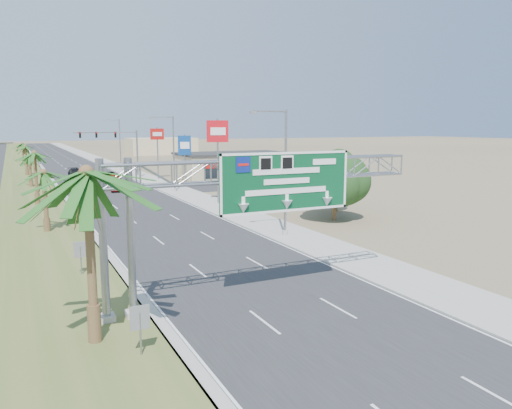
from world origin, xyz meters
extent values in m
plane|color=#8C7A59|center=(0.00, 0.00, 0.00)|extent=(600.00, 600.00, 0.00)
cube|color=#28282B|center=(0.00, 110.00, 0.01)|extent=(12.00, 300.00, 0.02)
cube|color=#9E9B93|center=(8.50, 110.00, 0.05)|extent=(4.00, 300.00, 0.10)
cube|color=#4B602A|center=(-10.00, 110.00, 0.06)|extent=(7.00, 300.00, 0.12)
cylinder|color=gray|center=(-7.20, 10.00, 3.70)|extent=(0.36, 0.36, 7.40)
cylinder|color=gray|center=(-8.40, 10.00, 3.70)|extent=(0.36, 0.36, 7.40)
cube|color=#9E9B93|center=(-7.20, 10.00, 0.20)|extent=(0.70, 0.70, 0.40)
cube|color=#9E9B93|center=(-8.40, 10.00, 0.20)|extent=(0.70, 0.70, 0.40)
cube|color=#074725|center=(0.50, 9.52, 6.00)|extent=(7.20, 0.12, 3.00)
cube|color=navy|center=(-1.90, 9.44, 6.95)|extent=(0.75, 0.03, 0.75)
cone|color=white|center=(0.50, 9.44, 4.85)|extent=(0.56, 0.56, 0.45)
cylinder|color=brown|center=(-9.20, 8.00, 3.50)|extent=(0.36, 0.36, 7.00)
cylinder|color=brown|center=(-9.20, 8.00, 0.84)|extent=(0.54, 0.54, 1.68)
cylinder|color=brown|center=(-9.50, 32.00, 2.50)|extent=(0.36, 0.36, 5.00)
cylinder|color=brown|center=(-9.50, 32.00, 0.60)|extent=(0.54, 0.54, 1.20)
cylinder|color=brown|center=(-9.50, 48.00, 2.90)|extent=(0.36, 0.36, 5.80)
cylinder|color=brown|center=(-9.50, 48.00, 0.70)|extent=(0.54, 0.54, 1.39)
cylinder|color=brown|center=(-9.50, 66.00, 2.25)|extent=(0.36, 0.36, 4.50)
cylinder|color=brown|center=(-9.50, 66.00, 0.54)|extent=(0.54, 0.54, 1.08)
cylinder|color=brown|center=(-9.50, 85.00, 2.60)|extent=(0.36, 0.36, 5.20)
cylinder|color=brown|center=(-9.50, 85.00, 0.62)|extent=(0.54, 0.54, 1.25)
cylinder|color=brown|center=(-9.50, 110.00, 2.40)|extent=(0.36, 0.36, 4.80)
cylinder|color=brown|center=(-9.50, 110.00, 0.58)|extent=(0.54, 0.54, 1.15)
cylinder|color=gray|center=(7.50, 22.00, 5.00)|extent=(0.20, 0.20, 10.00)
cylinder|color=gray|center=(6.10, 22.00, 9.85)|extent=(2.80, 0.12, 0.12)
cube|color=slate|center=(4.70, 22.00, 9.75)|extent=(0.50, 0.22, 0.18)
cylinder|color=#9E9B93|center=(7.50, 22.00, 0.25)|extent=(0.44, 0.44, 0.50)
cylinder|color=gray|center=(7.50, 52.00, 5.00)|extent=(0.20, 0.20, 10.00)
cylinder|color=gray|center=(6.10, 52.00, 9.85)|extent=(2.80, 0.12, 0.12)
cube|color=slate|center=(4.70, 52.00, 9.75)|extent=(0.50, 0.22, 0.18)
cylinder|color=#9E9B93|center=(7.50, 52.00, 0.25)|extent=(0.44, 0.44, 0.50)
cylinder|color=gray|center=(7.50, 88.00, 5.00)|extent=(0.20, 0.20, 10.00)
cylinder|color=gray|center=(6.10, 88.00, 9.85)|extent=(2.80, 0.12, 0.12)
cube|color=slate|center=(4.70, 88.00, 9.75)|extent=(0.50, 0.22, 0.18)
cylinder|color=#9E9B93|center=(7.50, 88.00, 0.25)|extent=(0.44, 0.44, 0.50)
cylinder|color=gray|center=(7.20, 72.00, 4.00)|extent=(0.28, 0.28, 8.00)
cylinder|color=gray|center=(2.20, 72.00, 7.70)|extent=(10.00, 0.18, 0.18)
cube|color=black|center=(3.70, 71.80, 7.30)|extent=(0.32, 0.18, 0.95)
cube|color=black|center=(0.70, 71.80, 7.30)|extent=(0.32, 0.18, 0.95)
cube|color=black|center=(-1.80, 71.80, 7.30)|extent=(0.32, 0.18, 0.95)
sphere|color=red|center=(3.70, 71.68, 7.60)|extent=(0.22, 0.22, 0.22)
imported|color=black|center=(7.20, 72.00, 7.00)|extent=(0.16, 0.16, 0.60)
cylinder|color=#9E9B93|center=(7.20, 72.00, 0.30)|extent=(0.56, 0.56, 0.60)
cube|color=tan|center=(22.00, 66.00, 2.00)|extent=(18.00, 10.00, 4.00)
cylinder|color=brown|center=(15.00, 26.00, 1.95)|extent=(0.44, 0.44, 3.90)
sphere|color=#123515|center=(15.00, 26.00, 4.55)|extent=(4.50, 4.50, 4.50)
cylinder|color=brown|center=(18.00, 30.00, 1.65)|extent=(0.44, 0.44, 3.30)
sphere|color=#123515|center=(18.00, 30.00, 3.85)|extent=(3.50, 3.50, 3.50)
cylinder|color=gray|center=(-7.80, 6.00, 0.90)|extent=(0.08, 0.08, 1.80)
cube|color=slate|center=(-7.80, 6.00, 1.60)|extent=(0.75, 0.06, 0.95)
cylinder|color=gray|center=(-8.50, 18.00, 0.90)|extent=(0.08, 0.08, 1.80)
cube|color=slate|center=(-8.50, 18.00, 1.60)|extent=(0.75, 0.06, 0.95)
cube|color=tan|center=(30.00, 140.00, 2.50)|extent=(20.00, 12.00, 5.00)
imported|color=black|center=(-5.50, 38.81, 0.75)|extent=(2.07, 4.54, 1.51)
imported|color=maroon|center=(0.65, 56.51, 0.71)|extent=(1.94, 4.43, 1.41)
imported|color=gray|center=(2.76, 71.40, 0.63)|extent=(2.69, 4.80, 1.27)
imported|color=black|center=(-1.96, 79.66, 0.70)|extent=(2.33, 4.98, 1.41)
cylinder|color=gray|center=(9.00, 40.10, 4.77)|extent=(0.20, 0.20, 9.55)
cube|color=red|center=(9.00, 40.10, 8.15)|extent=(2.40, 0.89, 2.40)
cube|color=white|center=(9.00, 39.92, 8.15)|extent=(1.64, 0.46, 0.84)
cylinder|color=gray|center=(12.39, 62.50, 3.73)|extent=(0.20, 0.20, 7.45)
cube|color=navy|center=(12.39, 62.50, 5.75)|extent=(1.98, 0.98, 3.00)
cube|color=white|center=(12.39, 62.32, 5.75)|extent=(1.33, 0.52, 1.05)
cylinder|color=gray|center=(9.83, 68.85, 4.25)|extent=(0.20, 0.20, 8.50)
cube|color=#BA130E|center=(9.83, 68.85, 7.40)|extent=(2.21, 0.36, 1.80)
cube|color=white|center=(9.83, 68.67, 7.40)|extent=(1.54, 0.08, 0.63)
camera|label=1|loc=(-11.73, -12.05, 8.78)|focal=35.00mm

